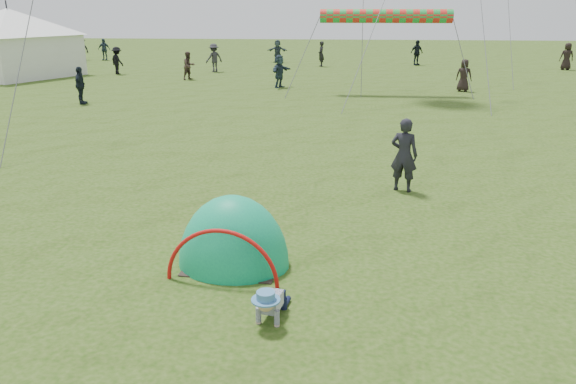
# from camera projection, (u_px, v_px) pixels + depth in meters

# --- Properties ---
(ground) EXTENTS (140.00, 140.00, 0.00)m
(ground) POSITION_uv_depth(u_px,v_px,m) (281.00, 306.00, 7.93)
(ground) COLOR #1E410A
(crawling_toddler) EXTENTS (0.60, 0.77, 0.53)m
(crawling_toddler) POSITION_uv_depth(u_px,v_px,m) (270.00, 302.00, 7.50)
(crawling_toddler) COLOR black
(crawling_toddler) RESTS_ON ground
(popup_tent) EXTENTS (1.95, 1.66, 2.36)m
(popup_tent) POSITION_uv_depth(u_px,v_px,m) (234.00, 264.00, 9.22)
(popup_tent) COLOR #0E8C65
(popup_tent) RESTS_ON ground
(standing_adult) EXTENTS (0.72, 0.59, 1.69)m
(standing_adult) POSITION_uv_depth(u_px,v_px,m) (404.00, 155.00, 12.68)
(standing_adult) COLOR black
(standing_adult) RESTS_ON ground
(event_marquee) EXTENTS (8.17, 8.17, 4.28)m
(event_marquee) POSITION_uv_depth(u_px,v_px,m) (11.00, 40.00, 33.62)
(event_marquee) COLOR white
(event_marquee) RESTS_ON ground
(crowd_person_2) EXTENTS (0.48, 0.98, 1.60)m
(crowd_person_2) POSITION_uv_depth(u_px,v_px,m) (80.00, 85.00, 24.30)
(crowd_person_2) COLOR black
(crowd_person_2) RESTS_ON ground
(crowd_person_3) EXTENTS (1.23, 0.88, 1.72)m
(crowd_person_3) POSITION_uv_depth(u_px,v_px,m) (82.00, 49.00, 44.88)
(crowd_person_3) COLOR black
(crowd_person_3) RESTS_ON ground
(crowd_person_4) EXTENTS (0.90, 0.73, 1.59)m
(crowd_person_4) POSITION_uv_depth(u_px,v_px,m) (464.00, 75.00, 27.98)
(crowd_person_4) COLOR black
(crowd_person_4) RESTS_ON ground
(crowd_person_5) EXTENTS (1.13, 1.63, 1.70)m
(crowd_person_5) POSITION_uv_depth(u_px,v_px,m) (279.00, 71.00, 29.31)
(crowd_person_5) COLOR #253643
(crowd_person_5) RESTS_ON ground
(crowd_person_6) EXTENTS (0.58, 0.73, 1.75)m
(crowd_person_6) POSITION_uv_depth(u_px,v_px,m) (321.00, 54.00, 39.87)
(crowd_person_6) COLOR black
(crowd_person_6) RESTS_ON ground
(crowd_person_7) EXTENTS (0.96, 0.98, 1.60)m
(crowd_person_7) POSITION_uv_depth(u_px,v_px,m) (189.00, 66.00, 32.58)
(crowd_person_7) COLOR #3E2E28
(crowd_person_7) RESTS_ON ground
(crowd_person_8) EXTENTS (1.12, 0.92, 1.78)m
(crowd_person_8) POSITION_uv_depth(u_px,v_px,m) (417.00, 53.00, 40.77)
(crowd_person_8) COLOR black
(crowd_person_8) RESTS_ON ground
(crowd_person_9) EXTENTS (1.32, 1.27, 1.80)m
(crowd_person_9) POSITION_uv_depth(u_px,v_px,m) (214.00, 58.00, 36.54)
(crowd_person_9) COLOR #29282E
(crowd_person_9) RESTS_ON ground
(crowd_person_10) EXTENTS (0.91, 0.63, 1.78)m
(crowd_person_10) POSITION_uv_depth(u_px,v_px,m) (567.00, 56.00, 37.71)
(crowd_person_10) COLOR black
(crowd_person_10) RESTS_ON ground
(crowd_person_11) EXTENTS (1.58, 0.55, 1.68)m
(crowd_person_11) POSITION_uv_depth(u_px,v_px,m) (278.00, 51.00, 42.94)
(crowd_person_11) COLOR #2C3A42
(crowd_person_11) RESTS_ON ground
(crowd_person_14) EXTENTS (0.98, 0.41, 1.68)m
(crowd_person_14) POSITION_uv_depth(u_px,v_px,m) (104.00, 49.00, 44.65)
(crowd_person_14) COLOR #2A3A48
(crowd_person_14) RESTS_ON ground
(crowd_person_15) EXTENTS (1.25, 1.16, 1.69)m
(crowd_person_15) POSITION_uv_depth(u_px,v_px,m) (117.00, 61.00, 35.24)
(crowd_person_15) COLOR black
(crowd_person_15) RESTS_ON ground
(crowd_person_16) EXTENTS (0.88, 0.65, 1.63)m
(crowd_person_16) POSITION_uv_depth(u_px,v_px,m) (77.00, 51.00, 43.25)
(crowd_person_16) COLOR #3B2E24
(crowd_person_16) RESTS_ON ground
(rainbow_tube_kite) EXTENTS (6.17, 0.64, 0.64)m
(rainbow_tube_kite) POSITION_uv_depth(u_px,v_px,m) (386.00, 16.00, 26.39)
(rainbow_tube_kite) COLOR red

